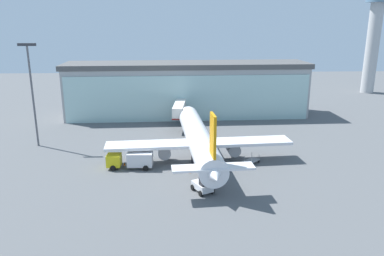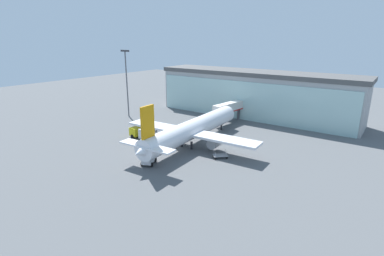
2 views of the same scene
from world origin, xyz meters
TOP-DOWN VIEW (x-y plane):
  - ground at (0.00, 0.00)m, footprint 240.00×240.00m
  - terminal_building at (0.00, 36.23)m, footprint 60.01×14.22m
  - jet_bridge at (-2.02, 25.20)m, footprint 3.40×12.27m
  - control_tower at (61.36, 65.31)m, footprint 7.84×7.84m
  - apron_light_mast at (-29.23, 12.98)m, footprint 3.20×0.40m
  - airplane at (0.92, 4.32)m, footprint 31.31×35.81m
  - catering_truck at (-10.09, 0.63)m, footprint 7.39×2.77m
  - baggage_cart at (9.66, 1.89)m, footprint 3.12×3.11m
  - pushback_tug at (0.73, -8.68)m, footprint 3.27×3.68m
  - safety_cone_nose at (-0.78, -1.75)m, footprint 0.36×0.36m
  - safety_cone_wingtip at (-11.46, 1.96)m, footprint 0.36×0.36m

SIDE VIEW (x-z plane):
  - ground at x=0.00m, z-range 0.00..0.00m
  - safety_cone_nose at x=-0.78m, z-range 0.00..0.55m
  - safety_cone_wingtip at x=-11.46m, z-range 0.00..0.55m
  - baggage_cart at x=9.66m, z-range -0.25..1.25m
  - pushback_tug at x=0.73m, z-range -0.18..2.12m
  - catering_truck at x=-10.09m, z-range 0.14..2.79m
  - airplane at x=0.92m, z-range -2.11..9.26m
  - jet_bridge at x=-2.02m, z-range 1.40..6.94m
  - terminal_building at x=0.00m, z-range 0.00..13.25m
  - apron_light_mast at x=-29.23m, z-range 1.76..20.94m
  - control_tower at x=61.36m, z-range 3.51..36.90m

